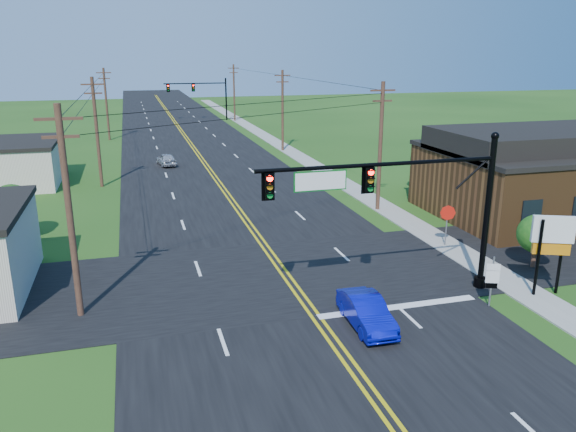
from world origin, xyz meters
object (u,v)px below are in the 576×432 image
object	(u,v)px
signal_mast_far	(199,92)
route_sign	(492,278)
blue_car	(366,313)
signal_mast_main	(401,198)
stop_sign	(447,217)

from	to	relation	value
signal_mast_far	route_sign	size ratio (longest dim) A/B	4.65
route_sign	blue_car	bearing A→B (deg)	-155.15
signal_mast_far	signal_mast_main	bearing A→B (deg)	-90.08
stop_sign	signal_mast_far	bearing A→B (deg)	113.55
blue_car	stop_sign	bearing A→B (deg)	45.10
signal_mast_main	stop_sign	xyz separation A→B (m)	(6.00, 5.73, -2.97)
signal_mast_main	signal_mast_far	distance (m)	72.00
signal_mast_far	blue_car	bearing A→B (deg)	-91.96
signal_mast_main	signal_mast_far	world-z (taller)	same
route_sign	stop_sign	distance (m)	8.12
blue_car	route_sign	size ratio (longest dim) A/B	1.64
signal_mast_far	stop_sign	distance (m)	66.59
signal_mast_main	signal_mast_far	size ratio (longest dim) A/B	1.03
signal_mast_main	route_sign	world-z (taller)	signal_mast_main
signal_mast_main	route_sign	size ratio (longest dim) A/B	4.78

